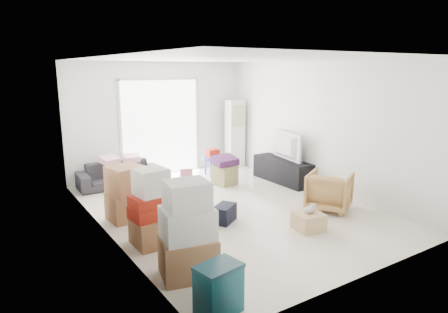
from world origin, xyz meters
name	(u,v)px	position (x,y,z in m)	size (l,w,h in m)	color
room_shell	(229,136)	(0.00, 0.00, 1.35)	(4.98, 6.48, 3.18)	white
sliding_door	(161,123)	(0.00, 2.98, 1.24)	(2.10, 0.04, 2.33)	white
ac_tower	(235,133)	(1.95, 2.65, 0.88)	(0.45, 0.30, 1.75)	white
tv_console	(282,171)	(2.00, 0.81, 0.26)	(0.47, 1.57, 0.52)	black
television	(283,156)	(2.00, 0.81, 0.59)	(1.07, 0.62, 0.14)	black
sofa	(120,170)	(-1.22, 2.50, 0.35)	(1.79, 0.52, 0.70)	#27272C
pillow_left	(109,153)	(-1.43, 2.51, 0.76)	(0.39, 0.31, 0.12)	#DFA3B6
pillow_right	(131,151)	(-0.95, 2.46, 0.75)	(0.33, 0.26, 0.11)	#DFA3B6
armchair	(329,189)	(1.50, -1.05, 0.38)	(0.74, 0.69, 0.76)	tan
storage_bins	(219,289)	(-1.90, -2.66, 0.28)	(0.52, 0.41, 0.55)	#104D59
box_stack_a	(188,234)	(-1.80, -1.80, 0.55)	(0.78, 0.70, 1.22)	olive
box_stack_b	(152,212)	(-1.80, -0.69, 0.50)	(0.65, 0.56, 1.14)	olive
box_stack_c	(127,194)	(-1.77, 0.47, 0.45)	(0.67, 0.63, 0.93)	olive
loose_box	(172,208)	(-1.10, 0.12, 0.17)	(0.42, 0.42, 0.35)	olive
duffel_bag	(224,214)	(-0.45, -0.54, 0.15)	(0.46, 0.27, 0.29)	black
ottoman	(224,175)	(0.76, 1.33, 0.22)	(0.44, 0.44, 0.44)	#948E56
blanket	(224,162)	(0.76, 1.33, 0.51)	(0.49, 0.49, 0.14)	#492050
kids_table	(212,157)	(0.97, 2.19, 0.45)	(0.51, 0.51, 0.64)	blue
toy_walker	(188,182)	(-0.01, 1.61, 0.11)	(0.35, 0.32, 0.39)	silver
wood_crate	(309,221)	(0.50, -1.55, 0.14)	(0.42, 0.42, 0.28)	tan
plush_bunny	(310,209)	(0.53, -1.55, 0.34)	(0.27, 0.15, 0.14)	#B2ADA8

